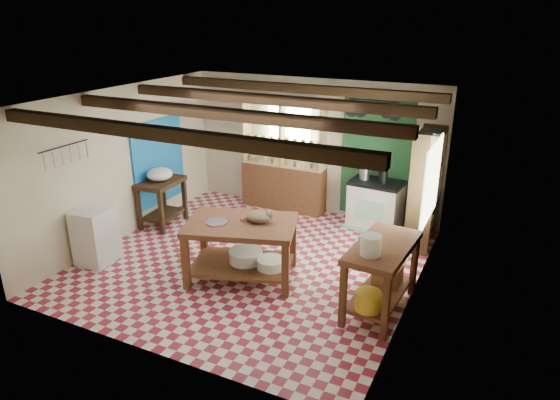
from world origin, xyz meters
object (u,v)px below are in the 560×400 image
at_px(work_table, 242,250).
at_px(stove, 375,205).
at_px(cat, 258,217).
at_px(white_cabinet, 96,235).
at_px(prep_table, 162,203).
at_px(right_counter, 381,278).

relative_size(work_table, stove, 1.70).
bearing_deg(cat, white_cabinet, 167.32).
distance_m(work_table, prep_table, 2.53).
bearing_deg(cat, work_table, -178.69).
xyz_separation_m(work_table, white_cabinet, (-2.32, -0.56, 0.00)).
bearing_deg(white_cabinet, prep_table, 84.41).
xyz_separation_m(prep_table, cat, (2.52, -0.93, 0.53)).
height_order(work_table, white_cabinet, white_cabinet).
xyz_separation_m(right_counter, cat, (-1.86, 0.09, 0.49)).
height_order(work_table, right_counter, right_counter).
bearing_deg(right_counter, prep_table, 170.80).
distance_m(stove, prep_table, 3.91).
height_order(prep_table, right_counter, right_counter).
height_order(work_table, prep_table, work_table).
distance_m(prep_table, cat, 2.74).
bearing_deg(stove, right_counter, -68.29).
bearing_deg(white_cabinet, work_table, 8.73).
bearing_deg(work_table, stove, 46.31).
relative_size(work_table, right_counter, 1.17).
bearing_deg(white_cabinet, right_counter, 2.84).
bearing_deg(cat, right_counter, -30.52).
bearing_deg(prep_table, white_cabinet, -94.12).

